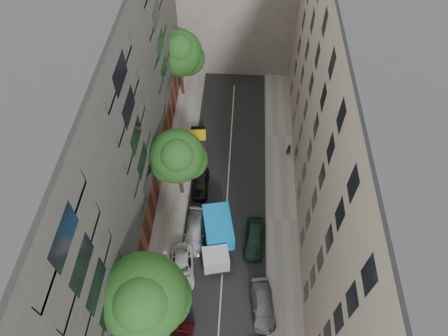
# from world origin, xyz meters

# --- Properties ---
(ground) EXTENTS (120.00, 120.00, 0.00)m
(ground) POSITION_xyz_m (0.00, 0.00, 0.00)
(ground) COLOR #4C4C49
(ground) RESTS_ON ground
(road_surface) EXTENTS (8.00, 44.00, 0.02)m
(road_surface) POSITION_xyz_m (0.00, 0.00, 0.01)
(road_surface) COLOR black
(road_surface) RESTS_ON ground
(sidewalk_left) EXTENTS (3.00, 44.00, 0.15)m
(sidewalk_left) POSITION_xyz_m (-5.50, 0.00, 0.07)
(sidewalk_left) COLOR gray
(sidewalk_left) RESTS_ON ground
(sidewalk_right) EXTENTS (3.00, 44.00, 0.15)m
(sidewalk_right) POSITION_xyz_m (5.50, 0.00, 0.07)
(sidewalk_right) COLOR gray
(sidewalk_right) RESTS_ON ground
(building_left) EXTENTS (8.00, 44.00, 20.00)m
(building_left) POSITION_xyz_m (-11.00, 0.00, 10.00)
(building_left) COLOR #464441
(building_left) RESTS_ON ground
(building_right) EXTENTS (8.00, 44.00, 20.00)m
(building_right) POSITION_xyz_m (11.00, 0.00, 10.00)
(building_right) COLOR tan
(building_right) RESTS_ON ground
(tarp_truck) EXTENTS (3.51, 6.46, 2.80)m
(tarp_truck) POSITION_xyz_m (-0.60, -3.11, 1.54)
(tarp_truck) COLOR black
(tarp_truck) RESTS_ON ground
(car_left_2) EXTENTS (2.71, 4.93, 1.31)m
(car_left_2) POSITION_xyz_m (-3.60, -5.80, 0.65)
(car_left_2) COLOR silver
(car_left_2) RESTS_ON ground
(car_left_3) EXTENTS (2.10, 4.85, 1.39)m
(car_left_3) POSITION_xyz_m (-2.80, -2.20, 0.69)
(car_left_3) COLOR #B5B5BA
(car_left_3) RESTS_ON ground
(car_left_4) EXTENTS (1.63, 4.04, 1.37)m
(car_left_4) POSITION_xyz_m (-2.80, 3.40, 0.69)
(car_left_4) COLOR black
(car_left_4) RESTS_ON ground
(car_left_5) EXTENTS (2.07, 4.71, 1.50)m
(car_left_5) POSITION_xyz_m (-3.60, 9.00, 0.75)
(car_left_5) COLOR black
(car_left_5) RESTS_ON ground
(car_right_1) EXTENTS (2.32, 4.61, 1.28)m
(car_right_1) POSITION_xyz_m (3.60, -8.80, 0.64)
(car_right_1) COLOR slate
(car_right_1) RESTS_ON ground
(car_right_2) EXTENTS (2.08, 4.53, 1.51)m
(car_right_2) POSITION_xyz_m (2.80, -2.60, 0.75)
(car_right_2) COLOR #142D22
(car_right_2) RESTS_ON ground
(tree_near) EXTENTS (6.24, 6.10, 10.45)m
(tree_near) POSITION_xyz_m (-4.90, -11.11, 7.12)
(tree_near) COLOR #382619
(tree_near) RESTS_ON sidewalk_left
(tree_mid) EXTENTS (5.35, 5.09, 8.42)m
(tree_mid) POSITION_xyz_m (-4.57, 2.55, 5.73)
(tree_mid) COLOR #382619
(tree_mid) RESTS_ON sidewalk_left
(tree_far) EXTENTS (5.61, 5.38, 8.83)m
(tree_far) POSITION_xyz_m (-6.30, 17.66, 5.98)
(tree_far) COLOR #382619
(tree_far) RESTS_ON sidewalk_left
(lamp_post) EXTENTS (0.36, 0.36, 6.73)m
(lamp_post) POSITION_xyz_m (-4.20, -7.46, 4.27)
(lamp_post) COLOR #1B612C
(lamp_post) RESTS_ON sidewalk_left
(pedestrian) EXTENTS (0.64, 0.50, 1.55)m
(pedestrian) POSITION_xyz_m (6.40, 8.37, 0.93)
(pedestrian) COLOR black
(pedestrian) RESTS_ON sidewalk_right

